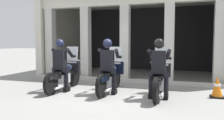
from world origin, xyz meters
The scene contains 10 objects.
ground_plane centered at (0.00, 3.00, 0.00)m, with size 80.00×80.00×0.00m, color gray.
station_building centered at (-0.14, 4.70, 2.15)m, with size 7.86×4.46×3.53m.
kerb_strip centered at (-0.14, 2.03, 0.06)m, with size 7.36×0.24×0.12m, color #B7B5AD.
motorcycle_left centered at (-1.46, 0.17, 0.50)m, with size 0.62×2.04×1.35m.
police_officer_left centered at (-1.46, -0.12, 0.94)m, with size 0.63×0.61×1.58m.
motorcycle_center centered at (0.00, 0.30, 0.50)m, with size 0.62×2.04×1.35m.
police_officer_center centered at (0.00, 0.02, 0.94)m, with size 0.63×0.61×1.58m.
motorcycle_right centered at (1.47, 0.17, 0.50)m, with size 0.62×2.04×1.35m.
police_officer_right centered at (1.46, -0.11, 0.94)m, with size 0.63×0.61×1.58m.
traffic_cone_flank centered at (2.96, 0.49, 0.29)m, with size 0.34×0.34×0.59m.
Camera 1 is at (2.10, -6.04, 1.48)m, focal length 35.91 mm.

